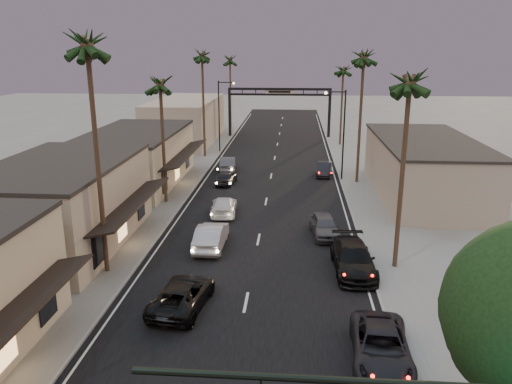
% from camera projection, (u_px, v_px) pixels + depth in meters
% --- Properties ---
extents(ground, '(200.00, 200.00, 0.00)m').
position_uv_depth(ground, '(268.00, 192.00, 46.33)').
color(ground, slate).
rests_on(ground, ground).
extents(road, '(14.00, 120.00, 0.02)m').
position_uv_depth(road, '(271.00, 179.00, 51.12)').
color(road, black).
rests_on(road, ground).
extents(sidewalk_left, '(5.00, 92.00, 0.12)m').
position_uv_depth(sidewalk_left, '(193.00, 162.00, 58.52)').
color(sidewalk_left, slate).
rests_on(sidewalk_left, ground).
extents(sidewalk_right, '(5.00, 92.00, 0.12)m').
position_uv_depth(sidewalk_right, '(356.00, 164.00, 57.09)').
color(sidewalk_right, slate).
rests_on(sidewalk_right, ground).
extents(storefront_mid, '(8.00, 14.00, 5.50)m').
position_uv_depth(storefront_mid, '(62.00, 206.00, 33.13)').
color(storefront_mid, gray).
rests_on(storefront_mid, ground).
extents(storefront_far, '(8.00, 16.00, 5.00)m').
position_uv_depth(storefront_far, '(136.00, 159.00, 48.53)').
color(storefront_far, '#BEB491').
rests_on(storefront_far, ground).
extents(storefront_dist, '(8.00, 20.00, 6.00)m').
position_uv_depth(storefront_dist, '(186.00, 121.00, 70.42)').
color(storefront_dist, gray).
rests_on(storefront_dist, ground).
extents(building_right, '(8.00, 18.00, 5.00)m').
position_uv_depth(building_right, '(424.00, 169.00, 44.59)').
color(building_right, gray).
rests_on(building_right, ground).
extents(arch, '(15.20, 0.40, 7.27)m').
position_uv_depth(arch, '(279.00, 100.00, 73.53)').
color(arch, black).
rests_on(arch, ground).
extents(streetlight_right, '(2.13, 0.30, 9.00)m').
position_uv_depth(streetlight_right, '(341.00, 128.00, 49.12)').
color(streetlight_right, black).
rests_on(streetlight_right, ground).
extents(streetlight_left, '(2.13, 0.30, 9.00)m').
position_uv_depth(streetlight_left, '(221.00, 111.00, 62.61)').
color(streetlight_left, black).
rests_on(streetlight_left, ground).
extents(palm_lb, '(3.20, 3.20, 15.20)m').
position_uv_depth(palm_lb, '(86.00, 38.00, 26.02)').
color(palm_lb, '#38281C').
rests_on(palm_lb, ground).
extents(palm_lc, '(3.20, 3.20, 12.20)m').
position_uv_depth(palm_lc, '(160.00, 79.00, 40.24)').
color(palm_lc, '#38281C').
rests_on(palm_lc, ground).
extents(palm_ld, '(3.20, 3.20, 14.20)m').
position_uv_depth(palm_ld, '(202.00, 52.00, 57.89)').
color(palm_ld, '#38281C').
rests_on(palm_ld, ground).
extents(palm_ra, '(3.20, 3.20, 13.20)m').
position_uv_depth(palm_ra, '(410.00, 75.00, 27.18)').
color(palm_ra, '#38281C').
rests_on(palm_ra, ground).
extents(palm_rb, '(3.20, 3.20, 14.20)m').
position_uv_depth(palm_rb, '(364.00, 53.00, 46.07)').
color(palm_rb, '#38281C').
rests_on(palm_rb, ground).
extents(palm_rc, '(3.20, 3.20, 12.20)m').
position_uv_depth(palm_rc, '(343.00, 67.00, 65.77)').
color(palm_rc, '#38281C').
rests_on(palm_rc, ground).
extents(palm_far, '(3.20, 3.20, 13.20)m').
position_uv_depth(palm_far, '(230.00, 57.00, 80.17)').
color(palm_far, '#38281C').
rests_on(palm_far, ground).
extents(oncoming_pickup, '(3.00, 5.41, 1.43)m').
position_uv_depth(oncoming_pickup, '(182.00, 295.00, 25.53)').
color(oncoming_pickup, black).
rests_on(oncoming_pickup, ground).
extents(oncoming_silver, '(1.76, 4.98, 1.64)m').
position_uv_depth(oncoming_silver, '(211.00, 236.00, 33.26)').
color(oncoming_silver, '#AEAEB3').
rests_on(oncoming_silver, ground).
extents(oncoming_white, '(2.27, 4.87, 1.38)m').
position_uv_depth(oncoming_white, '(224.00, 206.00, 40.00)').
color(oncoming_white, silver).
rests_on(oncoming_white, ground).
extents(oncoming_dgrey, '(1.99, 4.10, 1.35)m').
position_uv_depth(oncoming_dgrey, '(226.00, 177.00, 48.91)').
color(oncoming_dgrey, black).
rests_on(oncoming_dgrey, ground).
extents(oncoming_grey_far, '(2.17, 4.82, 1.54)m').
position_uv_depth(oncoming_grey_far, '(228.00, 164.00, 54.20)').
color(oncoming_grey_far, '#424346').
rests_on(oncoming_grey_far, ground).
extents(curbside_near, '(2.74, 5.39, 1.46)m').
position_uv_depth(curbside_near, '(381.00, 346.00, 21.08)').
color(curbside_near, black).
rests_on(curbside_near, ground).
extents(curbside_black, '(2.56, 5.79, 1.65)m').
position_uv_depth(curbside_black, '(353.00, 259.00, 29.64)').
color(curbside_black, black).
rests_on(curbside_black, ground).
extents(curbside_grey, '(2.24, 4.58, 1.51)m').
position_uv_depth(curbside_grey, '(324.00, 226.00, 35.37)').
color(curbside_grey, '#414246').
rests_on(curbside_grey, ground).
extents(curbside_far, '(1.90, 4.32, 1.38)m').
position_uv_depth(curbside_far, '(324.00, 169.00, 52.23)').
color(curbside_far, black).
rests_on(curbside_far, ground).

